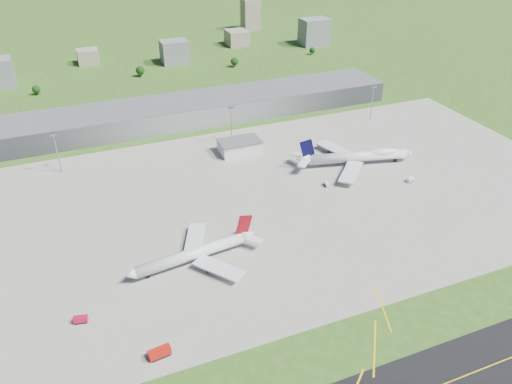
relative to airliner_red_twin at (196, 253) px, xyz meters
name	(u,v)px	position (x,y,z in m)	size (l,w,h in m)	color
ground	(203,126)	(47.86, 147.89, -4.71)	(1400.00, 1400.00, 0.00)	#2C561A
apron	(277,197)	(57.86, 37.89, -4.67)	(360.00, 190.00, 0.08)	#99988B
terminal	(196,109)	(47.86, 162.89, 2.79)	(300.00, 42.00, 15.00)	gray
ops_building	(240,147)	(57.86, 97.89, -0.71)	(26.00, 16.00, 8.00)	silver
mast_west	(56,146)	(-52.14, 112.89, 12.99)	(3.50, 2.00, 25.90)	gray
mast_center	(231,119)	(57.86, 112.89, 12.99)	(3.50, 2.00, 25.90)	gray
mast_east	(373,97)	(167.86, 112.89, 12.99)	(3.50, 2.00, 25.90)	gray
airliner_red_twin	(196,253)	(0.00, 0.00, 0.00)	(64.45, 49.86, 17.69)	silver
airliner_blue_quad	(358,157)	(120.00, 54.34, 0.77)	(74.65, 57.59, 19.72)	silver
fire_truck	(160,353)	(-27.88, -48.07, -2.88)	(8.66, 4.12, 3.69)	#B3150C
crash_tender	(81,320)	(-53.12, -19.54, -3.25)	(5.90, 3.51, 2.92)	#B50C29
tug_yellow	(212,268)	(5.01, -8.12, -3.80)	(4.02, 3.52, 1.75)	gold
van_white_near	(327,184)	(89.38, 37.97, -3.54)	(2.46, 4.63, 2.30)	silver
van_white_far	(410,180)	(137.65, 24.16, -3.43)	(5.42, 3.78, 2.55)	white
bldg_cw	(88,57)	(-12.14, 337.89, 2.29)	(20.00, 18.00, 14.00)	gray
bldg_c	(175,52)	(67.86, 307.89, 6.29)	(26.00, 20.00, 22.00)	slate
bldg_ce	(237,38)	(147.86, 347.89, 3.29)	(22.00, 24.00, 16.00)	gray
bldg_e	(314,32)	(227.86, 317.89, 9.29)	(30.00, 22.00, 28.00)	slate
bldg_tall_e	(250,15)	(187.86, 407.89, 13.29)	(20.00, 18.00, 36.00)	gray
tree_w	(36,89)	(-62.14, 262.89, 0.15)	(6.75, 6.75, 8.25)	#382314
tree_c	(140,70)	(27.86, 277.89, 1.12)	(8.10, 8.10, 9.90)	#382314
tree_e	(234,61)	(117.86, 272.89, 0.80)	(7.65, 7.65, 9.35)	#382314
tree_far_e	(312,50)	(207.86, 282.89, -0.18)	(6.30, 6.30, 7.70)	#382314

